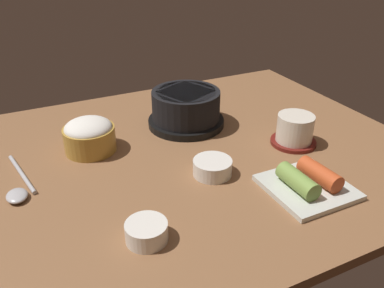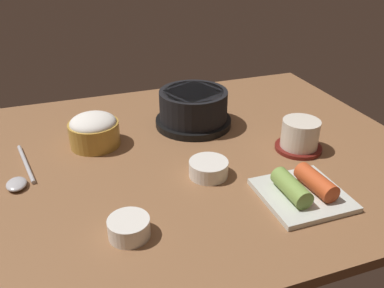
{
  "view_description": "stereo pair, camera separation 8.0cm",
  "coord_description": "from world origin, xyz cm",
  "px_view_note": "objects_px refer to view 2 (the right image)",
  "views": [
    {
      "loc": [
        -28.92,
        -65.51,
        43.74
      ],
      "look_at": [
        2.0,
        -2.0,
        5.0
      ],
      "focal_mm": 37.24,
      "sensor_mm": 36.0,
      "label": 1
    },
    {
      "loc": [
        -21.5,
        -68.62,
        43.74
      ],
      "look_at": [
        2.0,
        -2.0,
        5.0
      ],
      "focal_mm": 37.24,
      "sensor_mm": 36.0,
      "label": 2
    }
  ],
  "objects_px": {
    "banchan_cup_center": "(209,168)",
    "spoon": "(20,177)",
    "kimchi_plate": "(303,190)",
    "side_bowl_near": "(129,227)",
    "stone_pot": "(193,108)",
    "rice_bowl": "(94,130)",
    "tea_cup_with_saucer": "(300,136)"
  },
  "relations": [
    {
      "from": "banchan_cup_center",
      "to": "spoon",
      "type": "relative_size",
      "value": 0.42
    },
    {
      "from": "banchan_cup_center",
      "to": "kimchi_plate",
      "type": "bearing_deg",
      "value": -42.96
    },
    {
      "from": "kimchi_plate",
      "to": "side_bowl_near",
      "type": "height_order",
      "value": "kimchi_plate"
    },
    {
      "from": "stone_pot",
      "to": "banchan_cup_center",
      "type": "distance_m",
      "value": 0.22
    },
    {
      "from": "rice_bowl",
      "to": "spoon",
      "type": "distance_m",
      "value": 0.18
    },
    {
      "from": "tea_cup_with_saucer",
      "to": "spoon",
      "type": "bearing_deg",
      "value": 172.61
    },
    {
      "from": "tea_cup_with_saucer",
      "to": "rice_bowl",
      "type": "bearing_deg",
      "value": 157.92
    },
    {
      "from": "banchan_cup_center",
      "to": "side_bowl_near",
      "type": "height_order",
      "value": "same"
    },
    {
      "from": "tea_cup_with_saucer",
      "to": "spoon",
      "type": "xyz_separation_m",
      "value": [
        -0.56,
        0.07,
        -0.03
      ]
    },
    {
      "from": "stone_pot",
      "to": "banchan_cup_center",
      "type": "bearing_deg",
      "value": -102.19
    },
    {
      "from": "banchan_cup_center",
      "to": "stone_pot",
      "type": "bearing_deg",
      "value": 77.81
    },
    {
      "from": "kimchi_plate",
      "to": "side_bowl_near",
      "type": "bearing_deg",
      "value": 179.36
    },
    {
      "from": "rice_bowl",
      "to": "spoon",
      "type": "relative_size",
      "value": 0.61
    },
    {
      "from": "kimchi_plate",
      "to": "side_bowl_near",
      "type": "distance_m",
      "value": 0.3
    },
    {
      "from": "rice_bowl",
      "to": "tea_cup_with_saucer",
      "type": "height_order",
      "value": "rice_bowl"
    },
    {
      "from": "rice_bowl",
      "to": "tea_cup_with_saucer",
      "type": "xyz_separation_m",
      "value": [
        0.4,
        -0.16,
        -0.0
      ]
    },
    {
      "from": "tea_cup_with_saucer",
      "to": "banchan_cup_center",
      "type": "height_order",
      "value": "tea_cup_with_saucer"
    },
    {
      "from": "spoon",
      "to": "kimchi_plate",
      "type": "bearing_deg",
      "value": -25.47
    },
    {
      "from": "rice_bowl",
      "to": "side_bowl_near",
      "type": "distance_m",
      "value": 0.31
    },
    {
      "from": "kimchi_plate",
      "to": "banchan_cup_center",
      "type": "bearing_deg",
      "value": 137.04
    },
    {
      "from": "tea_cup_with_saucer",
      "to": "stone_pot",
      "type": "bearing_deg",
      "value": 132.3
    },
    {
      "from": "rice_bowl",
      "to": "banchan_cup_center",
      "type": "bearing_deg",
      "value": -46.18
    },
    {
      "from": "stone_pot",
      "to": "kimchi_plate",
      "type": "relative_size",
      "value": 1.27
    },
    {
      "from": "stone_pot",
      "to": "banchan_cup_center",
      "type": "xyz_separation_m",
      "value": [
        -0.05,
        -0.22,
        -0.03
      ]
    },
    {
      "from": "rice_bowl",
      "to": "kimchi_plate",
      "type": "bearing_deg",
      "value": -44.91
    },
    {
      "from": "stone_pot",
      "to": "side_bowl_near",
      "type": "xyz_separation_m",
      "value": [
        -0.22,
        -0.33,
        -0.03
      ]
    },
    {
      "from": "tea_cup_with_saucer",
      "to": "kimchi_plate",
      "type": "relative_size",
      "value": 0.69
    },
    {
      "from": "kimchi_plate",
      "to": "spoon",
      "type": "height_order",
      "value": "kimchi_plate"
    },
    {
      "from": "tea_cup_with_saucer",
      "to": "banchan_cup_center",
      "type": "distance_m",
      "value": 0.22
    },
    {
      "from": "spoon",
      "to": "tea_cup_with_saucer",
      "type": "bearing_deg",
      "value": -7.39
    },
    {
      "from": "stone_pot",
      "to": "side_bowl_near",
      "type": "relative_size",
      "value": 2.77
    },
    {
      "from": "rice_bowl",
      "to": "spoon",
      "type": "bearing_deg",
      "value": -148.86
    }
  ]
}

